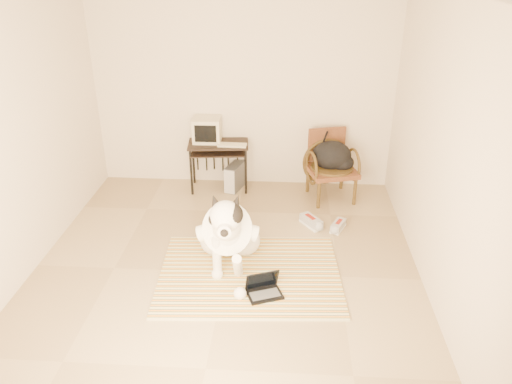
# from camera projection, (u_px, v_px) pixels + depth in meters

# --- Properties ---
(floor) EXTENTS (4.50, 4.50, 0.00)m
(floor) POSITION_uv_depth(u_px,v_px,m) (225.00, 272.00, 5.16)
(floor) COLOR tan
(floor) RESTS_ON ground
(wall_back) EXTENTS (4.50, 0.00, 4.50)m
(wall_back) POSITION_uv_depth(u_px,v_px,m) (243.00, 88.00, 6.58)
(wall_back) COLOR beige
(wall_back) RESTS_ON floor
(wall_front) EXTENTS (4.50, 0.00, 4.50)m
(wall_front) POSITION_uv_depth(u_px,v_px,m) (166.00, 312.00, 2.55)
(wall_front) COLOR beige
(wall_front) RESTS_ON floor
(wall_left) EXTENTS (0.00, 4.50, 4.50)m
(wall_left) POSITION_uv_depth(u_px,v_px,m) (10.00, 146.00, 4.68)
(wall_left) COLOR beige
(wall_left) RESTS_ON floor
(wall_right) EXTENTS (0.00, 4.50, 4.50)m
(wall_right) POSITION_uv_depth(u_px,v_px,m) (444.00, 156.00, 4.45)
(wall_right) COLOR beige
(wall_right) RESTS_ON floor
(rug) EXTENTS (1.92, 1.51, 0.02)m
(rug) POSITION_uv_depth(u_px,v_px,m) (250.00, 274.00, 5.12)
(rug) COLOR orange
(rug) RESTS_ON floor
(dog) EXTENTS (0.66, 1.35, 0.99)m
(dog) POSITION_uv_depth(u_px,v_px,m) (229.00, 232.00, 5.13)
(dog) COLOR white
(dog) RESTS_ON rug
(laptop) EXTENTS (0.39, 0.34, 0.23)m
(laptop) POSITION_uv_depth(u_px,v_px,m) (264.00, 288.00, 4.79)
(laptop) COLOR black
(laptop) RESTS_ON rug
(computer_desk) EXTENTS (0.84, 0.52, 0.67)m
(computer_desk) POSITION_uv_depth(u_px,v_px,m) (218.00, 150.00, 6.71)
(computer_desk) COLOR black
(computer_desk) RESTS_ON floor
(crt_monitor) EXTENTS (0.37, 0.36, 0.32)m
(crt_monitor) POSITION_uv_depth(u_px,v_px,m) (207.00, 130.00, 6.68)
(crt_monitor) COLOR beige
(crt_monitor) RESTS_ON computer_desk
(desk_keyboard) EXTENTS (0.38, 0.16, 0.02)m
(desk_keyboard) POSITION_uv_depth(u_px,v_px,m) (232.00, 145.00, 6.58)
(desk_keyboard) COLOR beige
(desk_keyboard) RESTS_ON computer_desk
(pc_tower) EXTENTS (0.27, 0.41, 0.36)m
(pc_tower) POSITION_uv_depth(u_px,v_px,m) (235.00, 177.00, 6.87)
(pc_tower) COLOR #4C4C4E
(pc_tower) RESTS_ON floor
(rattan_chair) EXTENTS (0.72, 0.70, 0.90)m
(rattan_chair) POSITION_uv_depth(u_px,v_px,m) (331.00, 165.00, 6.55)
(rattan_chair) COLOR brown
(rattan_chair) RESTS_ON floor
(backpack) EXTENTS (0.55, 0.42, 0.38)m
(backpack) POSITION_uv_depth(u_px,v_px,m) (333.00, 157.00, 6.46)
(backpack) COLOR black
(backpack) RESTS_ON rattan_chair
(sneaker_left) EXTENTS (0.29, 0.34, 0.11)m
(sneaker_left) POSITION_uv_depth(u_px,v_px,m) (311.00, 222.00, 6.01)
(sneaker_left) COLOR white
(sneaker_left) RESTS_ON floor
(sneaker_right) EXTENTS (0.22, 0.30, 0.10)m
(sneaker_right) POSITION_uv_depth(u_px,v_px,m) (338.00, 226.00, 5.93)
(sneaker_right) COLOR white
(sneaker_right) RESTS_ON floor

